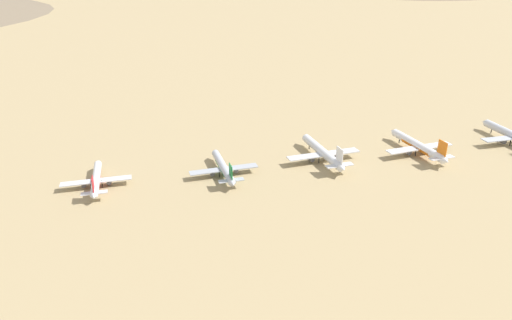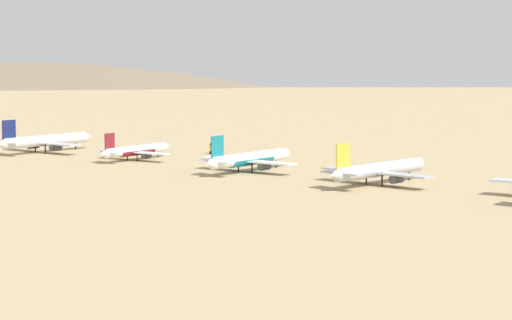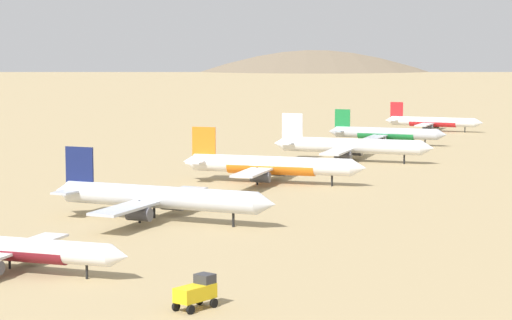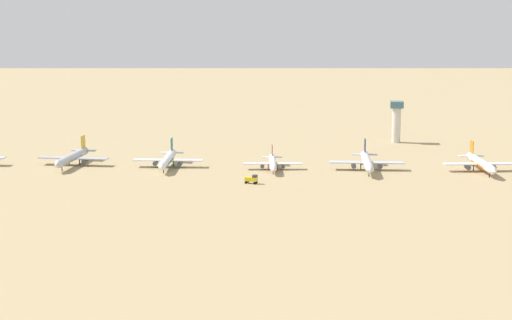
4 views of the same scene
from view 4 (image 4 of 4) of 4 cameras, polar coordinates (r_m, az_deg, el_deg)
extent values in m
plane|color=tan|center=(397.81, 7.74, -0.72)|extent=(2292.20, 2292.20, 0.00)
cylinder|color=#B2B7C1|center=(414.80, -12.14, 0.19)|extent=(35.92, 4.45, 3.78)
cone|color=#B2B7C1|center=(396.88, -13.11, -0.31)|extent=(3.26, 3.77, 3.71)
cone|color=#B2B7C1|center=(432.67, -11.25, 0.64)|extent=(2.85, 3.46, 3.41)
cube|color=gold|center=(428.62, -11.43, 1.15)|extent=(5.48, 0.45, 6.97)
cube|color=#A4A8B2|center=(429.84, -11.39, 0.63)|extent=(3.41, 12.01, 0.36)
cube|color=#A4A8B2|center=(416.29, -12.06, 0.14)|extent=(5.61, 33.95, 0.45)
cylinder|color=#4C4C54|center=(413.78, -11.32, -0.09)|extent=(4.22, 2.37, 2.29)
cylinder|color=#4C4C54|center=(417.91, -12.86, -0.05)|extent=(4.22, 2.37, 2.29)
cylinder|color=black|center=(402.70, -12.79, -0.47)|extent=(0.44, 0.44, 3.80)
cylinder|color=black|center=(416.62, -11.67, -0.07)|extent=(0.44, 0.44, 3.80)
cylinder|color=black|center=(418.40, -12.34, -0.05)|extent=(0.44, 0.44, 3.80)
cylinder|color=white|center=(403.08, -5.91, 0.05)|extent=(34.83, 6.64, 3.66)
cone|color=white|center=(384.74, -6.31, -0.46)|extent=(3.38, 3.84, 3.58)
cone|color=white|center=(421.27, -5.56, 0.51)|extent=(2.97, 3.51, 3.29)
cube|color=#14727F|center=(417.17, -5.63, 1.01)|extent=(5.30, 0.79, 6.74)
cube|color=silver|center=(418.39, -5.61, 0.50)|extent=(4.07, 11.77, 0.35)
cube|color=silver|center=(404.60, -5.88, 0.00)|extent=(7.62, 33.01, 0.43)
cylinder|color=#4C4C54|center=(403.32, -5.08, -0.21)|extent=(4.22, 2.55, 2.21)
cylinder|color=#4C4C54|center=(404.95, -6.70, -0.20)|extent=(4.22, 2.55, 2.21)
cylinder|color=black|center=(390.69, -6.18, -0.61)|extent=(0.42, 0.42, 3.68)
cylinder|color=black|center=(405.48, -5.51, -0.19)|extent=(0.42, 0.42, 3.68)
cylinder|color=black|center=(406.18, -6.21, -0.19)|extent=(0.42, 0.42, 3.68)
cylinder|color=#14727F|center=(403.13, -5.91, 0.02)|extent=(19.30, 5.30, 3.66)
cylinder|color=white|center=(395.86, 1.12, -0.18)|extent=(28.90, 6.69, 3.03)
cone|color=white|center=(380.49, 1.17, -0.62)|extent=(2.91, 3.28, 2.97)
cone|color=white|center=(411.08, 1.07, 0.22)|extent=(2.57, 2.99, 2.73)
cube|color=maroon|center=(407.63, 1.08, 0.64)|extent=(4.39, 0.84, 5.59)
cube|color=silver|center=(408.67, 1.08, 0.20)|extent=(3.76, 9.83, 0.29)
cube|color=silver|center=(397.13, 1.12, -0.23)|extent=(7.44, 27.44, 0.36)
cylinder|color=#4C4C54|center=(396.85, 1.81, -0.40)|extent=(3.56, 2.25, 1.84)
cylinder|color=#4C4C54|center=(396.63, 0.43, -0.40)|extent=(3.56, 2.25, 1.84)
cylinder|color=black|center=(385.48, 1.15, -0.75)|extent=(0.35, 0.35, 3.05)
cylinder|color=black|center=(398.21, 1.41, -0.39)|extent=(0.35, 0.35, 3.05)
cylinder|color=black|center=(398.12, 0.81, -0.39)|extent=(0.35, 0.35, 3.05)
cylinder|color=maroon|center=(395.90, 1.12, -0.22)|extent=(16.07, 5.04, 3.04)
cylinder|color=silver|center=(397.36, 7.40, -0.10)|extent=(36.46, 6.21, 3.83)
cone|color=silver|center=(378.00, 7.60, -0.65)|extent=(3.47, 3.96, 3.75)
cone|color=silver|center=(416.55, 7.22, 0.39)|extent=(3.04, 3.63, 3.45)
cube|color=#141E51|center=(412.22, 7.26, 0.92)|extent=(5.56, 0.72, 7.06)
cube|color=#B6BBC5|center=(413.51, 7.24, 0.37)|extent=(4.01, 12.28, 0.36)
cube|color=#B6BBC5|center=(398.96, 7.38, -0.16)|extent=(7.28, 34.53, 0.45)
cylinder|color=#4C4C54|center=(398.90, 8.25, -0.38)|extent=(4.38, 2.59, 2.32)
cylinder|color=#4C4C54|center=(398.05, 6.51, -0.36)|extent=(4.38, 2.59, 2.32)
cylinder|color=black|center=(384.29, 7.53, -0.82)|extent=(0.44, 0.44, 3.85)
cylinder|color=black|center=(400.44, 7.74, -0.36)|extent=(0.44, 0.44, 3.85)
cylinder|color=black|center=(400.08, 6.99, -0.36)|extent=(0.44, 0.44, 3.85)
cylinder|color=white|center=(404.63, 14.74, -0.19)|extent=(35.47, 9.35, 3.73)
cone|color=white|center=(386.59, 15.55, -0.72)|extent=(3.69, 4.11, 3.65)
cone|color=white|center=(422.59, 14.01, 0.29)|extent=(3.25, 3.75, 3.36)
cube|color=orange|center=(418.51, 14.16, 0.79)|extent=(5.38, 1.21, 6.87)
cube|color=silver|center=(419.74, 14.12, 0.27)|extent=(4.99, 12.13, 0.35)
cube|color=silver|center=(406.13, 14.68, -0.24)|extent=(10.20, 33.72, 0.44)
cylinder|color=#4C4C54|center=(407.37, 15.49, -0.44)|extent=(4.43, 2.89, 2.26)
cylinder|color=#4C4C54|center=(403.99, 13.90, -0.45)|extent=(4.43, 2.89, 2.26)
cylinder|color=black|center=(392.45, 15.28, -0.87)|extent=(0.43, 0.43, 3.75)
cylinder|color=black|center=(408.08, 14.97, -0.43)|extent=(0.43, 0.43, 3.75)
cylinder|color=black|center=(406.62, 14.28, -0.44)|extent=(0.43, 0.43, 3.75)
cylinder|color=orange|center=(404.68, 14.74, -0.23)|extent=(19.78, 6.81, 3.74)
cube|color=yellow|center=(366.33, -0.33, -1.28)|extent=(3.42, 5.59, 1.70)
cube|color=#333338|center=(365.46, -0.08, -1.08)|extent=(2.43, 2.22, 1.10)
cylinder|color=black|center=(366.99, 0.03, -1.48)|extent=(0.59, 1.15, 1.10)
cylinder|color=black|center=(364.88, -0.10, -1.55)|extent=(0.59, 1.15, 1.10)
cylinder|color=black|center=(368.35, -0.55, -1.44)|extent=(0.59, 1.15, 1.10)
cylinder|color=black|center=(366.25, -0.68, -1.51)|extent=(0.59, 1.15, 1.10)
cylinder|color=beige|center=(478.81, 9.32, 2.30)|extent=(4.80, 4.80, 19.24)
cube|color=#3F6B7A|center=(477.34, 9.36, 3.66)|extent=(7.20, 7.20, 3.60)
camera|label=1|loc=(595.72, 23.39, 10.35)|focal=32.08mm
camera|label=2|loc=(684.42, -18.88, 6.54)|focal=74.09mm
camera|label=3|loc=(335.05, -19.82, 2.06)|focal=74.80mm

